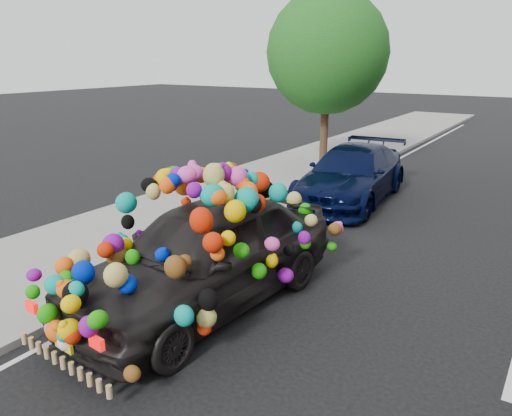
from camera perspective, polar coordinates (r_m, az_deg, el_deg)
The scene contains 6 objects.
ground at distance 8.66m, azimuth 3.10°, elevation -9.73°, with size 100.00×100.00×0.00m, color black.
sidewalk at distance 11.21m, azimuth -16.36°, elevation -3.73°, with size 4.00×60.00×0.12m, color gray.
kerb at distance 9.89m, azimuth -8.84°, elevation -5.98°, with size 0.15×60.00×0.13m, color gray.
tree_near_sidewalk at distance 17.93m, azimuth 8.14°, elevation 17.19°, with size 4.20×4.20×6.13m.
plush_art_car at distance 7.89m, azimuth -5.87°, elevation -2.82°, with size 2.80×5.42×2.37m.
navy_sedan at distance 14.13m, azimuth 10.87°, elevation 3.79°, with size 2.10×5.16×1.50m, color black.
Camera 1 is at (3.81, -6.74, 3.87)m, focal length 35.00 mm.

